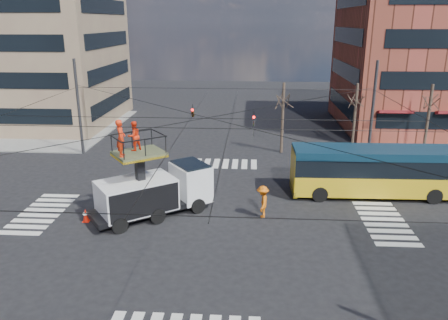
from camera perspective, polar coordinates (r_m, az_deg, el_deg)
ground at (r=25.58m, az=-1.98°, el=-7.49°), size 120.00×120.00×0.00m
sidewalk_ne at (r=49.03m, az=25.94°, el=3.15°), size 18.00×18.00×0.12m
sidewalk_nw at (r=50.99m, az=-23.77°, el=3.95°), size 18.00×18.00×0.12m
crosswalks at (r=25.57m, az=-1.98°, el=-7.47°), size 22.40×22.40×0.02m
building_ne at (r=51.09m, az=26.81°, el=11.51°), size 20.06×16.06×14.00m
overhead_network at (r=24.46m, az=-2.16°, el=2.05°), size 24.24×24.24×8.00m
tree_a at (r=37.15m, az=7.76°, el=7.86°), size 2.00×2.00×6.00m
tree_b at (r=38.06m, az=16.88°, el=7.49°), size 2.00×2.00×6.00m
tree_c at (r=39.85m, az=25.37°, el=6.98°), size 2.00×2.00×6.00m
utility_truck at (r=25.52m, az=-9.14°, el=-3.00°), size 7.00×6.00×5.96m
city_bus at (r=29.69m, az=19.40°, el=-1.31°), size 10.93×2.80×3.20m
traffic_cone at (r=26.14m, az=-17.62°, el=-6.90°), size 0.36×0.36×0.75m
worker_ground at (r=26.35m, az=-12.06°, el=-4.83°), size 0.62×1.18×1.93m
flagger at (r=25.26m, az=5.07°, el=-5.48°), size 0.81×1.30×1.94m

